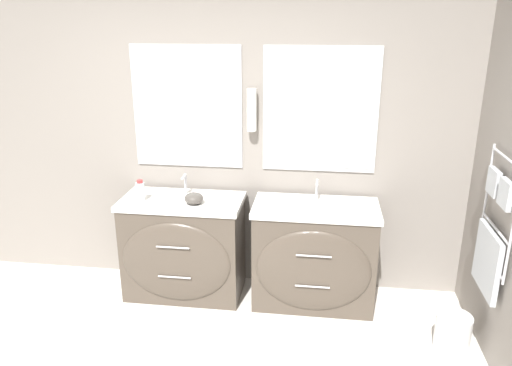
{
  "coord_description": "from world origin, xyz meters",
  "views": [
    {
      "loc": [
        0.91,
        -2.28,
        2.34
      ],
      "look_at": [
        0.44,
        1.25,
        1.13
      ],
      "focal_mm": 35.0,
      "sensor_mm": 36.0,
      "label": 1
    }
  ],
  "objects": [
    {
      "name": "waste_bin",
      "position": [
        1.92,
        0.97,
        0.14
      ],
      "size": [
        0.26,
        0.26,
        0.28
      ],
      "color": "silver",
      "rests_on": "ground_plane"
    },
    {
      "name": "vanity_right",
      "position": [
        0.89,
        1.46,
        0.44
      ],
      "size": [
        1.01,
        0.59,
        0.88
      ],
      "color": "#4C4238",
      "rests_on": "ground_plane"
    },
    {
      "name": "toiletry_bottle",
      "position": [
        -0.54,
        1.4,
        0.96
      ],
      "size": [
        0.07,
        0.07,
        0.18
      ],
      "color": "silver",
      "rests_on": "vanity_left"
    },
    {
      "name": "wall_back",
      "position": [
        0.01,
        1.82,
        1.31
      ],
      "size": [
        5.88,
        0.16,
        2.6
      ],
      "color": "gray",
      "rests_on": "ground_plane"
    },
    {
      "name": "faucet_left",
      "position": [
        -0.22,
        1.62,
        0.96
      ],
      "size": [
        0.17,
        0.11,
        0.18
      ],
      "color": "silver",
      "rests_on": "vanity_left"
    },
    {
      "name": "vanity_left",
      "position": [
        -0.22,
        1.46,
        0.44
      ],
      "size": [
        1.01,
        0.59,
        0.88
      ],
      "color": "#4C4238",
      "rests_on": "ground_plane"
    },
    {
      "name": "amenity_bowl",
      "position": [
        -0.09,
        1.4,
        0.92
      ],
      "size": [
        0.15,
        0.15,
        0.09
      ],
      "color": "#4C4742",
      "rests_on": "vanity_left"
    },
    {
      "name": "faucet_right",
      "position": [
        0.89,
        1.62,
        0.96
      ],
      "size": [
        0.17,
        0.11,
        0.18
      ],
      "color": "silver",
      "rests_on": "vanity_right"
    }
  ]
}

